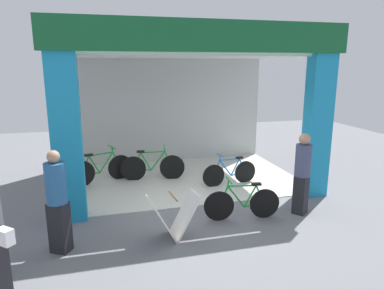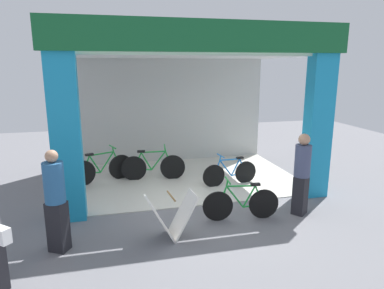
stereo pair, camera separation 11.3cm
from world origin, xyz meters
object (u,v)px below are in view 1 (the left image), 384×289
Objects in this scene: sandwich_board_sign at (173,217)px; pedestrian_0 at (302,173)px; bicycle_inside_2 at (101,169)px; bicycle_inside_1 at (153,167)px; bicycle_inside_0 at (230,173)px; pedestrian_2 at (57,201)px; bicycle_parked_0 at (242,203)px.

pedestrian_0 is (2.73, 0.37, 0.46)m from sandwich_board_sign.
bicycle_inside_2 is 4.93m from pedestrian_0.
pedestrian_0 is (2.62, -2.83, 0.49)m from bicycle_inside_1.
sandwich_board_sign is at bearing -91.87° from bicycle_inside_1.
pedestrian_2 is (-3.80, -2.31, 0.55)m from bicycle_inside_0.
bicycle_inside_1 is 3.89m from pedestrian_0.
pedestrian_0 is at bearing -68.06° from bicycle_inside_0.
bicycle_inside_2 is at bearing 132.42° from bicycle_parked_0.
bicycle_parked_0 is at bearing -103.72° from bicycle_inside_0.
pedestrian_2 is (-1.97, -3.18, 0.51)m from bicycle_inside_1.
pedestrian_0 is 4.61m from pedestrian_2.
bicycle_inside_2 is at bearing 162.66° from bicycle_inside_0.
sandwich_board_sign is (-0.10, -3.20, 0.03)m from bicycle_inside_1.
bicycle_inside_1 is 1.82× the size of sandwich_board_sign.
bicycle_inside_0 is at bearing -17.34° from bicycle_inside_2.
pedestrian_2 is (-0.67, -3.29, 0.50)m from bicycle_inside_2.
pedestrian_2 is (-3.33, -0.38, 0.54)m from bicycle_parked_0.
bicycle_inside_0 is 0.92× the size of bicycle_inside_2.
bicycle_inside_2 reaches higher than bicycle_parked_0.
bicycle_parked_0 is 1.66× the size of sandwich_board_sign.
bicycle_inside_2 reaches higher than sandwich_board_sign.
pedestrian_0 is at bearing -36.85° from bicycle_inside_2.
bicycle_inside_1 is 1.10× the size of bicycle_parked_0.
bicycle_inside_2 is 0.94× the size of pedestrian_2.
bicycle_inside_2 is at bearing 175.02° from bicycle_inside_1.
bicycle_inside_2 is (-1.31, 0.11, 0.00)m from bicycle_inside_1.
bicycle_parked_0 is (1.36, -2.80, -0.03)m from bicycle_inside_1.
bicycle_inside_2 is (-3.14, 0.98, 0.05)m from bicycle_inside_0.
pedestrian_2 reaches higher than pedestrian_0.
sandwich_board_sign is (-1.94, -2.33, 0.07)m from bicycle_inside_0.
pedestrian_0 is (0.79, -1.97, 0.54)m from bicycle_inside_0.
bicycle_parked_0 is 0.91× the size of pedestrian_0.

